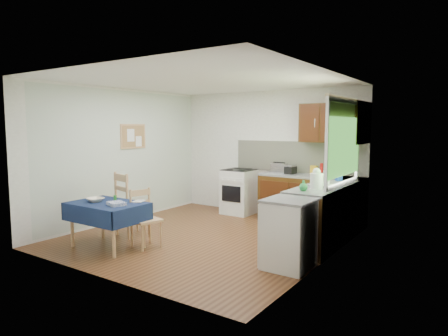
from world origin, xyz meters
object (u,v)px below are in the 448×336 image
Objects in this scene: sandwich_press at (287,169)px; dish_rack at (324,185)px; dining_table at (107,210)px; toaster at (279,168)px; chair_near at (144,217)px; chair_far at (130,202)px; kettle at (316,179)px.

dish_rack is at bearing -42.58° from sandwich_press.
dining_table is 3.33m from toaster.
chair_near is at bearing -151.50° from dish_rack.
kettle is at bearing -146.39° from chair_far.
chair_near is at bearing -149.10° from kettle.
dish_rack is (1.14, -1.16, -0.06)m from sandwich_press.
sandwich_press is 1.63m from dish_rack.
dining_table is at bearing -112.50° from sandwich_press.
dish_rack is at bearing -39.29° from chair_near.
dining_table is at bearing -147.80° from kettle.
kettle is (-0.01, -0.29, 0.11)m from dish_rack.
chair_far is at bearing -162.85° from dish_rack.
toaster is 0.94× the size of kettle.
sandwich_press is (1.45, 3.07, 0.41)m from dining_table.
chair_near reaches higher than dining_table.
toaster is 0.15m from sandwich_press.
chair_far is 0.70m from chair_near.
dining_table is 3.24m from dish_rack.
toaster is at bearing 131.57° from dish_rack.
sandwich_press is 0.73× the size of dish_rack.
toaster reaches higher than dish_rack.
chair_near is at bearing 168.84° from chair_far.
toaster is (0.88, 2.70, 0.54)m from chair_near.
dining_table is 1.30× the size of chair_near.
kettle reaches higher than chair_near.
toaster reaches higher than chair_near.
dining_table is at bearing -151.14° from dish_rack.
dish_rack is (1.29, -1.12, -0.08)m from toaster.
dish_rack reaches higher than chair_far.
chair_far is 3.10m from dish_rack.
sandwich_press reaches higher than dining_table.
kettle reaches higher than sandwich_press.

